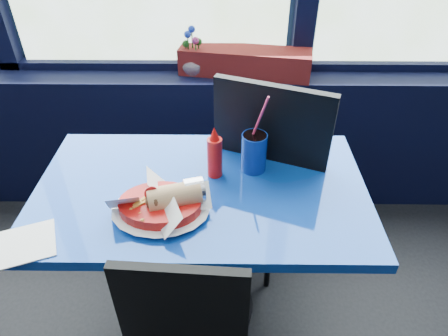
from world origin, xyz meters
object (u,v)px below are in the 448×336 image
near_table (203,223)px  food_basket (162,204)px  ketchup_bottle (215,154)px  soda_cup (254,151)px  flower_vase (193,60)px  chair_near_back (253,166)px  planter_box (245,62)px

near_table → food_basket: (-0.12, -0.13, 0.22)m
ketchup_bottle → soda_cup: 0.15m
ketchup_bottle → soda_cup: bearing=14.6°
near_table → flower_vase: size_ratio=4.84×
chair_near_back → food_basket: chair_near_back is taller
food_basket → ketchup_bottle: (0.17, 0.21, 0.05)m
chair_near_back → food_basket: size_ratio=3.40×
near_table → food_basket: 0.28m
food_basket → ketchup_bottle: bearing=59.7°
flower_vase → planter_box: bearing=0.8°
ketchup_bottle → soda_cup: (0.15, 0.04, -0.01)m
chair_near_back → flower_vase: size_ratio=4.29×
chair_near_back → planter_box: size_ratio=1.57×
planter_box → flower_vase: 0.27m
flower_vase → ketchup_bottle: 0.81m
chair_near_back → flower_vase: bearing=-40.4°
chair_near_back → food_basket: bearing=74.9°
chair_near_back → ketchup_bottle: chair_near_back is taller
food_basket → soda_cup: 0.40m
food_basket → soda_cup: size_ratio=0.97×
planter_box → flower_vase: (-0.27, -0.00, 0.01)m
soda_cup → planter_box: bearing=90.9°
flower_vase → ketchup_bottle: (0.14, -0.80, -0.03)m
planter_box → ketchup_bottle: ketchup_bottle is taller
ketchup_bottle → food_basket: bearing=-128.9°
near_table → food_basket: bearing=-131.6°
ketchup_bottle → chair_near_back: bearing=55.8°
flower_vase → food_basket: size_ratio=0.79×
food_basket → ketchup_bottle: 0.27m
chair_near_back → soda_cup: (-0.02, -0.20, 0.22)m
chair_near_back → ketchup_bottle: (-0.16, -0.24, 0.23)m
soda_cup → ketchup_bottle: bearing=-165.4°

